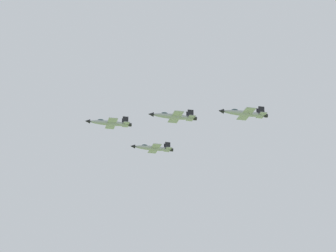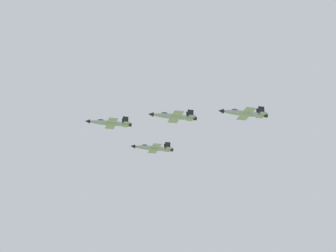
{
  "view_description": "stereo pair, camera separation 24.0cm",
  "coord_description": "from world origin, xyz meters",
  "px_view_note": "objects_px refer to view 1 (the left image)",
  "views": [
    {
      "loc": [
        -58.59,
        200.51,
        49.73
      ],
      "look_at": [
        5.54,
        -16.37,
        143.88
      ],
      "focal_mm": 80.91,
      "sensor_mm": 36.0,
      "label": 1
    },
    {
      "loc": [
        -58.82,
        200.44,
        49.73
      ],
      "look_at": [
        5.54,
        -16.37,
        143.88
      ],
      "focal_mm": 80.91,
      "sensor_mm": 36.0,
      "label": 2
    }
  ],
  "objects_px": {
    "jet_lead": "(109,123)",
    "jet_left_outer": "(244,113)",
    "jet_left_wingman": "(174,116)",
    "jet_right_wingman": "(153,148)"
  },
  "relations": [
    {
      "from": "jet_lead",
      "to": "jet_left_outer",
      "type": "relative_size",
      "value": 1.0
    },
    {
      "from": "jet_left_wingman",
      "to": "jet_right_wingman",
      "type": "bearing_deg",
      "value": -90.07
    },
    {
      "from": "jet_lead",
      "to": "jet_left_wingman",
      "type": "height_order",
      "value": "jet_lead"
    },
    {
      "from": "jet_lead",
      "to": "jet_left_wingman",
      "type": "distance_m",
      "value": 23.74
    },
    {
      "from": "jet_right_wingman",
      "to": "jet_left_outer",
      "type": "relative_size",
      "value": 0.99
    },
    {
      "from": "jet_left_wingman",
      "to": "jet_left_outer",
      "type": "distance_m",
      "value": 23.91
    },
    {
      "from": "jet_left_wingman",
      "to": "jet_right_wingman",
      "type": "relative_size",
      "value": 1.02
    },
    {
      "from": "jet_lead",
      "to": "jet_right_wingman",
      "type": "distance_m",
      "value": 23.68
    },
    {
      "from": "jet_lead",
      "to": "jet_left_outer",
      "type": "distance_m",
      "value": 47.63
    },
    {
      "from": "jet_lead",
      "to": "jet_right_wingman",
      "type": "height_order",
      "value": "jet_lead"
    }
  ]
}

